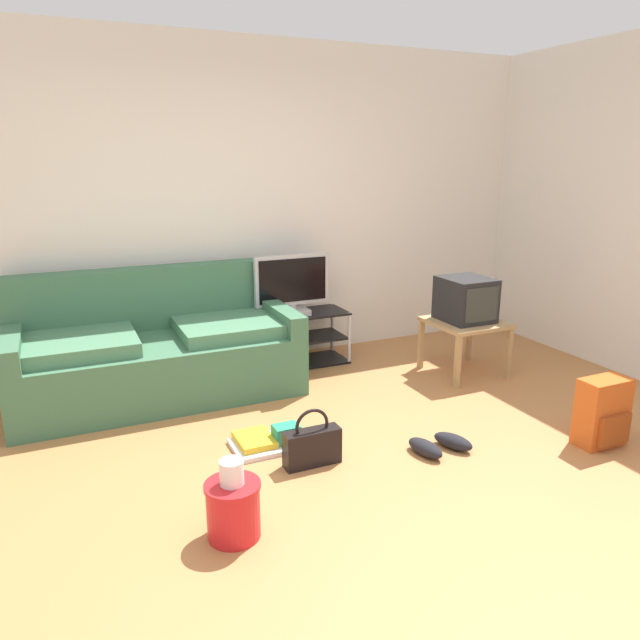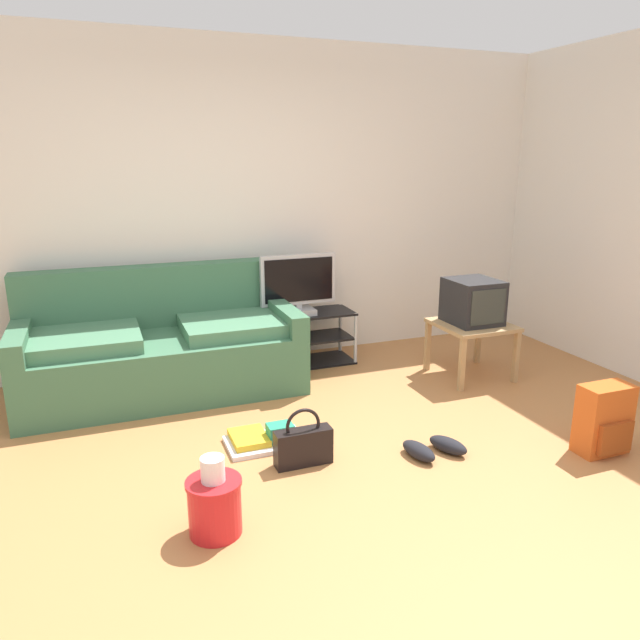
# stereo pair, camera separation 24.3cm
# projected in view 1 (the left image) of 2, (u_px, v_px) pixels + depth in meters

# --- Properties ---
(ground_plane) EXTENTS (9.00, 9.80, 0.02)m
(ground_plane) POSITION_uv_depth(u_px,v_px,m) (340.00, 502.00, 3.14)
(ground_plane) COLOR #B27542
(wall_back) EXTENTS (9.00, 0.10, 2.70)m
(wall_back) POSITION_uv_depth(u_px,v_px,m) (212.00, 208.00, 4.93)
(wall_back) COLOR silver
(wall_back) RESTS_ON ground_plane
(wall_right) EXTENTS (0.10, 3.60, 2.70)m
(wall_right) POSITION_uv_depth(u_px,v_px,m) (637.00, 210.00, 4.73)
(wall_right) COLOR silver
(wall_right) RESTS_ON ground_plane
(couch) EXTENTS (2.07, 0.92, 0.93)m
(couch) POSITION_uv_depth(u_px,v_px,m) (157.00, 352.00, 4.48)
(couch) COLOR #3D6B4C
(couch) RESTS_ON ground_plane
(tv_stand) EXTENTS (0.97, 0.38, 0.46)m
(tv_stand) POSITION_uv_depth(u_px,v_px,m) (292.00, 340.00, 5.12)
(tv_stand) COLOR black
(tv_stand) RESTS_ON ground_plane
(flat_tv) EXTENTS (0.66, 0.22, 0.51)m
(flat_tv) POSITION_uv_depth(u_px,v_px,m) (292.00, 286.00, 4.97)
(flat_tv) COLOR #B2B2B7
(flat_tv) RESTS_ON tv_stand
(side_table) EXTENTS (0.57, 0.57, 0.45)m
(side_table) POSITION_uv_depth(u_px,v_px,m) (465.00, 328.00, 4.89)
(side_table) COLOR tan
(side_table) RESTS_ON ground_plane
(crt_tv) EXTENTS (0.38, 0.41, 0.36)m
(crt_tv) POSITION_uv_depth(u_px,v_px,m) (466.00, 299.00, 4.84)
(crt_tv) COLOR #232326
(crt_tv) RESTS_ON side_table
(backpack) EXTENTS (0.32, 0.24, 0.44)m
(backpack) POSITION_uv_depth(u_px,v_px,m) (602.00, 413.00, 3.70)
(backpack) COLOR #CC561E
(backpack) RESTS_ON ground_plane
(handbag) EXTENTS (0.34, 0.11, 0.36)m
(handbag) POSITION_uv_depth(u_px,v_px,m) (312.00, 445.00, 3.47)
(handbag) COLOR black
(handbag) RESTS_ON ground_plane
(cleaning_bucket) EXTENTS (0.27, 0.27, 0.40)m
(cleaning_bucket) POSITION_uv_depth(u_px,v_px,m) (233.00, 505.00, 2.80)
(cleaning_bucket) COLOR red
(cleaning_bucket) RESTS_ON ground_plane
(sneakers_pair) EXTENTS (0.39, 0.29, 0.09)m
(sneakers_pair) POSITION_uv_depth(u_px,v_px,m) (439.00, 445.00, 3.65)
(sneakers_pair) COLOR black
(sneakers_pair) RESTS_ON ground_plane
(floor_tray) EXTENTS (0.49, 0.33, 0.14)m
(floor_tray) POSITION_uv_depth(u_px,v_px,m) (270.00, 440.00, 3.71)
(floor_tray) COLOR silver
(floor_tray) RESTS_ON ground_plane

